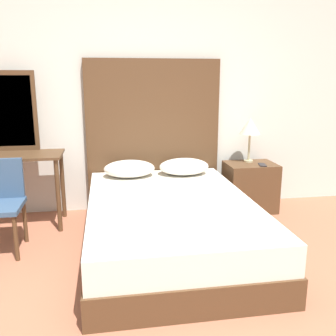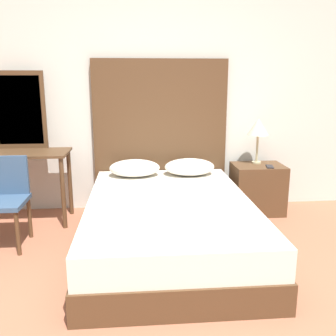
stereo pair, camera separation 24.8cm
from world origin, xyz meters
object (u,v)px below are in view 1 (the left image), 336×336
(table_lamp, at_px, (250,127))
(vanity_desk, at_px, (9,167))
(phone_on_nightstand, at_px, (262,165))
(bed, at_px, (170,224))
(nightstand, at_px, (250,187))
(phone_on_bed, at_px, (186,188))

(table_lamp, relative_size, vanity_desk, 0.48)
(phone_on_nightstand, bearing_deg, table_lamp, 114.97)
(bed, height_order, table_lamp, table_lamp)
(nightstand, bearing_deg, phone_on_nightstand, -50.15)
(phone_on_bed, height_order, vanity_desk, vanity_desk)
(nightstand, bearing_deg, vanity_desk, -178.12)
(bed, bearing_deg, phone_on_nightstand, 32.25)
(nightstand, distance_m, vanity_desk, 2.54)
(phone_on_bed, bearing_deg, nightstand, 31.89)
(bed, height_order, vanity_desk, vanity_desk)
(nightstand, height_order, table_lamp, table_lamp)
(phone_on_bed, height_order, phone_on_nightstand, phone_on_nightstand)
(vanity_desk, bearing_deg, table_lamp, 3.77)
(nightstand, bearing_deg, bed, -141.99)
(bed, distance_m, vanity_desk, 1.69)
(bed, relative_size, phone_on_nightstand, 13.16)
(bed, bearing_deg, phone_on_bed, 55.62)
(phone_on_bed, xyz_separation_m, nightstand, (0.85, 0.53, -0.18))
(nightstand, xyz_separation_m, table_lamp, (-0.00, 0.08, 0.66))
(phone_on_bed, distance_m, vanity_desk, 1.73)
(phone_on_bed, xyz_separation_m, table_lamp, (0.85, 0.62, 0.48))
(bed, relative_size, nightstand, 3.90)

